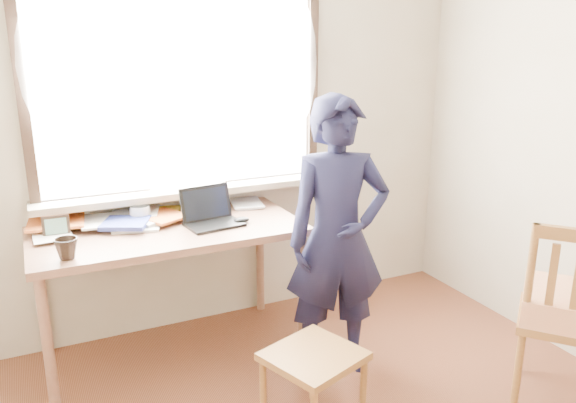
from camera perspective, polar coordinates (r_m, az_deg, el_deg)
name	(u,v)px	position (r m, az deg, el deg)	size (l,w,h in m)	color
room_shell	(372,100)	(1.94, 8.58, 10.14)	(3.52, 4.02, 2.61)	#B8AC94
desk	(169,241)	(3.30, -12.01, -3.98)	(1.50, 0.75, 0.80)	brown
laptop	(211,215)	(3.28, -7.86, -1.40)	(0.34, 0.29, 0.21)	black
mug_white	(140,214)	(3.41, -14.78, -1.20)	(0.12, 0.12, 0.09)	white
mug_dark	(67,249)	(2.94, -21.58, -4.49)	(0.11, 0.11, 0.10)	black
mouse	(242,220)	(3.29, -4.73, -1.89)	(0.09, 0.06, 0.04)	black
desk_clutter	(108,220)	(3.40, -17.84, -1.84)	(0.86, 0.47, 0.06)	white
book_a	(103,222)	(3.43, -18.27, -1.99)	(0.20, 0.27, 0.03)	white
book_b	(232,205)	(3.63, -5.69, -0.32)	(0.19, 0.26, 0.02)	white
picture_frame	(56,227)	(3.28, -22.49, -2.45)	(0.14, 0.02, 0.11)	black
work_chair	(314,365)	(2.77, 2.62, -16.25)	(0.51, 0.50, 0.41)	olive
side_chair	(570,309)	(3.20, 26.72, -9.75)	(0.64, 0.65, 1.01)	olive
person	(338,238)	(3.10, 5.06, -3.76)	(0.57, 0.38, 1.57)	black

